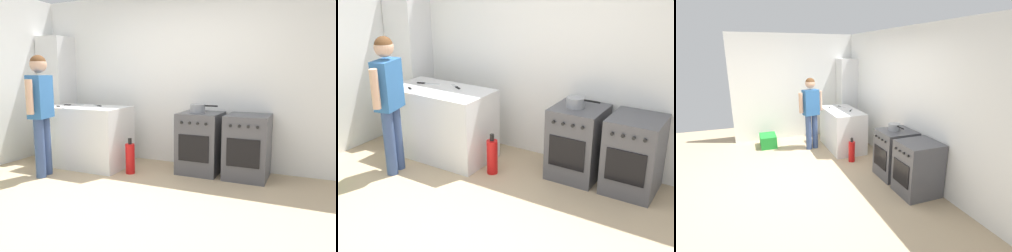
{
  "view_description": "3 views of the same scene",
  "coord_description": "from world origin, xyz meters",
  "views": [
    {
      "loc": [
        1.77,
        -2.74,
        1.37
      ],
      "look_at": [
        0.19,
        0.8,
        0.76
      ],
      "focal_mm": 35.0,
      "sensor_mm": 36.0,
      "label": 1
    },
    {
      "loc": [
        2.01,
        -2.67,
        2.35
      ],
      "look_at": [
        -0.1,
        0.73,
        0.81
      ],
      "focal_mm": 45.0,
      "sensor_mm": 36.0,
      "label": 2
    },
    {
      "loc": [
        4.08,
        -0.81,
        2.17
      ],
      "look_at": [
        -0.1,
        0.77,
        0.9
      ],
      "focal_mm": 28.0,
      "sensor_mm": 36.0,
      "label": 3
    }
  ],
  "objects": [
    {
      "name": "pot",
      "position": [
        0.31,
        1.55,
        0.91
      ],
      "size": [
        0.39,
        0.21,
        0.12
      ],
      "color": "gray",
      "rests_on": "oven_left"
    },
    {
      "name": "back_wall",
      "position": [
        0.0,
        1.95,
        1.3
      ],
      "size": [
        6.0,
        0.1,
        2.6
      ],
      "primitive_type": "cube",
      "color": "white",
      "rests_on": "ground"
    },
    {
      "name": "side_wall_left",
      "position": [
        -2.6,
        0.4,
        1.3
      ],
      "size": [
        0.1,
        3.1,
        2.6
      ],
      "primitive_type": "cube",
      "color": "white",
      "rests_on": "ground"
    },
    {
      "name": "oven_right",
      "position": [
        1.01,
        1.58,
        0.43
      ],
      "size": [
        0.55,
        0.62,
        0.85
      ],
      "color": "#4C4C51",
      "rests_on": "ground"
    },
    {
      "name": "counter_unit",
      "position": [
        -1.35,
        1.2,
        0.45
      ],
      "size": [
        1.3,
        0.7,
        0.9
      ],
      "primitive_type": "cube",
      "color": "silver",
      "rests_on": "ground"
    },
    {
      "name": "knife_utility",
      "position": [
        -1.23,
        1.37,
        0.9
      ],
      "size": [
        0.23,
        0.16,
        0.01
      ],
      "color": "silver",
      "rests_on": "counter_unit"
    },
    {
      "name": "knife_carving",
      "position": [
        -1.59,
        0.96,
        0.9
      ],
      "size": [
        0.3,
        0.19,
        0.01
      ],
      "color": "silver",
      "rests_on": "counter_unit"
    },
    {
      "name": "larder_cabinet",
      "position": [
        -2.3,
        1.68,
        1.0
      ],
      "size": [
        0.48,
        0.44,
        2.0
      ],
      "primitive_type": "cube",
      "color": "silver",
      "rests_on": "ground"
    },
    {
      "name": "person",
      "position": [
        -1.54,
        0.53,
        0.97
      ],
      "size": [
        0.28,
        0.56,
        1.63
      ],
      "color": "#384C7A",
      "rests_on": "ground"
    },
    {
      "name": "knife_chef",
      "position": [
        -1.65,
        1.29,
        0.9
      ],
      "size": [
        0.3,
        0.13,
        0.01
      ],
      "color": "silver",
      "rests_on": "counter_unit"
    },
    {
      "name": "ground_plane",
      "position": [
        0.0,
        0.0,
        0.0
      ],
      "size": [
        8.0,
        8.0,
        0.0
      ],
      "primitive_type": "plane",
      "color": "tan"
    },
    {
      "name": "recycling_crate_lower",
      "position": [
        -2.04,
        -0.41,
        0.14
      ],
      "size": [
        0.52,
        0.36,
        0.28
      ],
      "primitive_type": "cube",
      "color": "#1E842D",
      "rests_on": "ground"
    },
    {
      "name": "fire_extinguisher",
      "position": [
        -0.52,
        1.1,
        0.22
      ],
      "size": [
        0.13,
        0.13,
        0.5
      ],
      "color": "red",
      "rests_on": "ground"
    },
    {
      "name": "oven_left",
      "position": [
        0.35,
        1.58,
        0.43
      ],
      "size": [
        0.57,
        0.62,
        0.85
      ],
      "color": "#4C4C51",
      "rests_on": "ground"
    }
  ]
}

